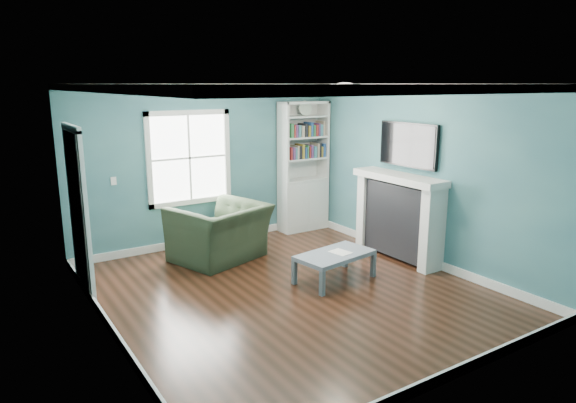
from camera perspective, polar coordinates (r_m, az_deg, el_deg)
floor at (r=6.70m, az=0.27°, el=-9.90°), size 5.00×5.00×0.00m
room_walls at (r=6.25m, az=0.29°, el=3.57°), size 5.00×5.00×5.00m
trim at (r=6.32m, az=0.28°, el=0.48°), size 4.50×5.00×2.60m
window at (r=8.32m, az=-10.90°, el=4.78°), size 1.40×0.06×1.50m
bookshelf at (r=9.22m, az=1.68°, el=2.47°), size 0.90×0.35×2.31m
fireplace at (r=7.90m, az=12.21°, el=-1.75°), size 0.44×1.58×1.30m
tv at (r=7.79m, az=13.22°, el=6.16°), size 0.06×1.10×0.65m
door at (r=6.84m, az=-22.31°, el=-0.94°), size 0.12×0.98×2.17m
ceiling_fixture at (r=6.78m, az=6.35°, el=12.44°), size 0.38×0.38×0.15m
light_switch at (r=8.00m, az=-18.81°, el=2.18°), size 0.08×0.01×0.12m
recliner at (r=7.74m, az=-7.61°, el=-2.44°), size 1.48×1.20×1.12m
coffee_table at (r=6.96m, az=5.22°, el=-6.12°), size 1.13×0.73×0.38m
paper_sheet at (r=6.98m, az=5.84°, el=-5.61°), size 0.26×0.30×0.00m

